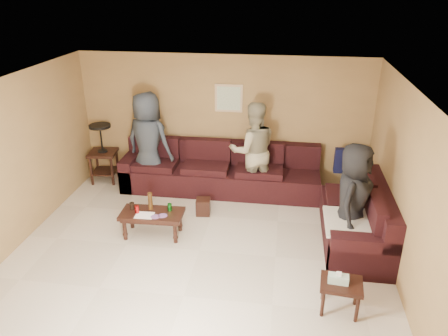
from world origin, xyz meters
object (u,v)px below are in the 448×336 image
sectional_sofa (261,190)px  person_middle (253,151)px  end_table_left (103,152)px  side_table_right (341,286)px  person_right (352,200)px  coffee_table (152,215)px  person_left (148,142)px  waste_bin (203,207)px

sectional_sofa → person_middle: person_middle is taller
sectional_sofa → end_table_left: end_table_left is taller
end_table_left → side_table_right: bearing=-36.3°
sectional_sofa → person_right: person_right is taller
sectional_sofa → coffee_table: 2.01m
sectional_sofa → person_right: 1.87m
sectional_sofa → person_left: 2.28m
person_middle → side_table_right: bearing=98.3°
waste_bin → sectional_sofa: bearing=23.4°
end_table_left → person_left: size_ratio=0.62×
coffee_table → person_left: (-0.52, 1.63, 0.60)m
person_middle → person_left: bearing=-16.9°
end_table_left → waste_bin: end_table_left is taller
side_table_right → person_left: bearing=137.9°
sectional_sofa → coffee_table: (-1.63, -1.19, 0.02)m
waste_bin → person_left: 1.67m
waste_bin → person_right: bearing=-17.8°
waste_bin → coffee_table: bearing=-130.7°
coffee_table → end_table_left: 2.40m
coffee_table → sectional_sofa: bearing=36.1°
end_table_left → waste_bin: size_ratio=4.15×
person_left → person_middle: (1.96, -0.03, -0.05)m
waste_bin → person_right: person_right is taller
sectional_sofa → end_table_left: bearing=168.6°
coffee_table → person_middle: 2.22m
sectional_sofa → person_right: bearing=-40.5°
sectional_sofa → waste_bin: (-0.96, -0.42, -0.18)m
person_right → waste_bin: bearing=93.0°
side_table_right → waste_bin: 2.97m
coffee_table → side_table_right: (2.75, -1.33, 0.01)m
end_table_left → side_table_right: end_table_left is taller
side_table_right → person_middle: (-1.32, 2.93, 0.53)m
person_middle → sectional_sofa: bearing=99.3°
side_table_right → person_left: person_left is taller
coffee_table → waste_bin: 1.04m
waste_bin → person_middle: person_middle is taller
sectional_sofa → side_table_right: size_ratio=8.37×
coffee_table → person_middle: person_middle is taller
person_right → side_table_right: bearing=-169.4°
person_right → end_table_left: bearing=89.1°
side_table_right → person_left: 4.45m
end_table_left → person_left: (1.01, -0.19, 0.33)m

